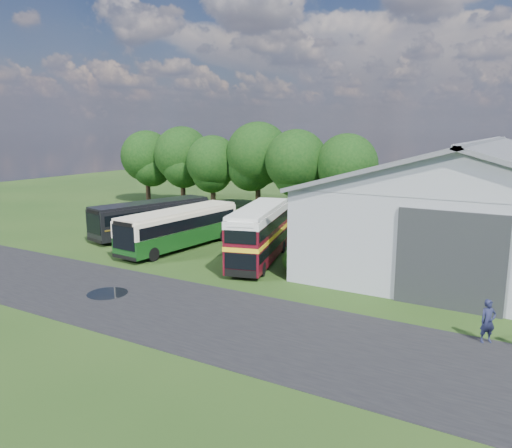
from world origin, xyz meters
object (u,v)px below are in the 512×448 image
Objects in this scene: bus_maroon_double at (259,235)px; visitor_a at (488,322)px; storage_shed at (481,198)px; bus_green_single at (180,228)px; bus_dark_single at (152,217)px.

bus_maroon_double is 16.02m from visitor_a.
bus_maroon_double is (-12.53, -9.16, -2.26)m from storage_shed.
bus_green_single reaches higher than bus_dark_single.
storage_shed is at bearing 28.67° from bus_dark_single.
bus_green_single is 5.80× the size of visitor_a.
bus_green_single is 1.19× the size of bus_maroon_double.
bus_maroon_double is 4.86× the size of visitor_a.
storage_shed is 21.69m from bus_green_single.
storage_shed is 2.27× the size of bus_green_single.
bus_green_single is 5.44m from bus_dark_single.
bus_green_single is at bearing -156.25° from storage_shed.
bus_dark_single is 28.30m from visitor_a.
storage_shed is 25.53m from bus_dark_single.
storage_shed is 15.86m from visitor_a.
visitor_a is (21.91, -6.70, -0.64)m from bus_green_single.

